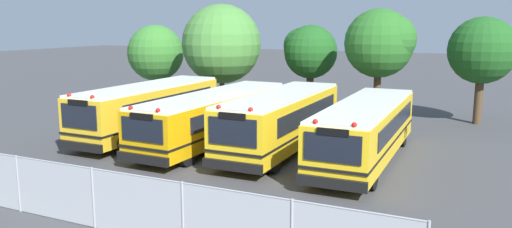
# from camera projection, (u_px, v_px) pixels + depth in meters

# --- Properties ---
(ground_plane) EXTENTS (160.00, 160.00, 0.00)m
(ground_plane) POSITION_uv_depth(u_px,v_px,m) (247.00, 147.00, 23.54)
(ground_plane) COLOR #424244
(school_bus_0) EXTENTS (2.49, 9.73, 2.76)m
(school_bus_0) POSITION_uv_depth(u_px,v_px,m) (149.00, 108.00, 25.54)
(school_bus_0) COLOR yellow
(school_bus_0) RESTS_ON ground_plane
(school_bus_1) EXTENTS (2.71, 11.00, 2.54)m
(school_bus_1) POSITION_uv_depth(u_px,v_px,m) (215.00, 116.00, 24.07)
(school_bus_1) COLOR #EAA80C
(school_bus_1) RESTS_ON ground_plane
(school_bus_2) EXTENTS (2.51, 9.71, 2.74)m
(school_bus_2) POSITION_uv_depth(u_px,v_px,m) (281.00, 119.00, 22.62)
(school_bus_2) COLOR yellow
(school_bus_2) RESTS_ON ground_plane
(school_bus_3) EXTENTS (2.56, 10.32, 2.59)m
(school_bus_3) POSITION_uv_depth(u_px,v_px,m) (366.00, 129.00, 20.94)
(school_bus_3) COLOR yellow
(school_bus_3) RESTS_ON ground_plane
(tree_0) EXTENTS (4.03, 4.03, 5.57)m
(tree_0) POSITION_uv_depth(u_px,v_px,m) (156.00, 54.00, 36.28)
(tree_0) COLOR #4C3823
(tree_0) RESTS_ON ground_plane
(tree_1) EXTENTS (5.10, 5.10, 6.91)m
(tree_1) POSITION_uv_depth(u_px,v_px,m) (223.00, 45.00, 32.50)
(tree_1) COLOR #4C3823
(tree_1) RESTS_ON ground_plane
(tree_2) EXTENTS (3.58, 3.43, 5.58)m
(tree_2) POSITION_uv_depth(u_px,v_px,m) (308.00, 51.00, 32.53)
(tree_2) COLOR #4C3823
(tree_2) RESTS_ON ground_plane
(tree_3) EXTENTS (4.01, 3.87, 6.51)m
(tree_3) POSITION_uv_depth(u_px,v_px,m) (382.00, 43.00, 28.21)
(tree_3) COLOR #4C3823
(tree_3) RESTS_ON ground_plane
(tree_4) EXTENTS (3.75, 3.75, 6.07)m
(tree_4) POSITION_uv_depth(u_px,v_px,m) (480.00, 50.00, 28.23)
(tree_4) COLOR #4C3823
(tree_4) RESTS_ON ground_plane
(chainlink_fence) EXTENTS (17.92, 0.07, 1.78)m
(chainlink_fence) POSITION_uv_depth(u_px,v_px,m) (93.00, 197.00, 14.10)
(chainlink_fence) COLOR #9EA0A3
(chainlink_fence) RESTS_ON ground_plane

